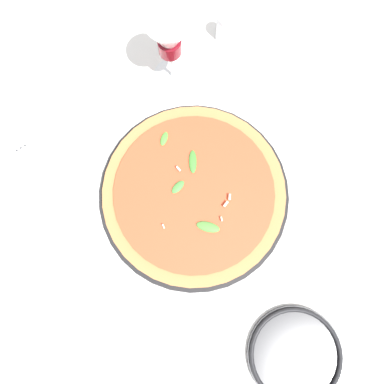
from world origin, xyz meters
The scene contains 7 objects.
ground_plane centered at (0.00, 0.00, 0.00)m, with size 6.00×6.00×0.00m, color white.
pizza_arugula_main centered at (0.00, -0.04, 0.02)m, with size 0.37×0.37×0.05m.
wine_glass centered at (0.18, -0.21, 0.13)m, with size 0.08×0.08×0.18m.
napkin centered at (0.27, 0.12, 0.00)m, with size 0.16×0.12×0.01m.
fork centered at (0.27, 0.11, 0.01)m, with size 0.19×0.09×0.00m.
side_plate_white centered at (-0.32, 0.09, 0.01)m, with size 0.17×0.17×0.02m.
shaker_pepper centered at (0.15, -0.35, 0.03)m, with size 0.03×0.03×0.07m.
Camera 1 is at (-0.07, 0.06, 0.72)m, focal length 35.00 mm.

